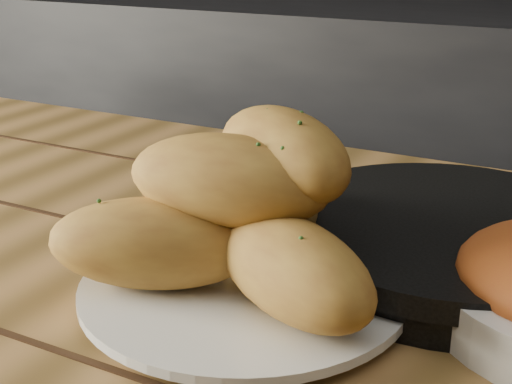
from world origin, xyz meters
name	(u,v)px	position (x,y,z in m)	size (l,w,h in m)	color
plate	(245,290)	(-0.12, 0.72, 0.76)	(0.27, 0.27, 0.02)	silver
bread_rolls	(244,212)	(-0.12, 0.72, 0.83)	(0.30, 0.26, 0.14)	#AF8230
skillet	(451,239)	(0.01, 0.87, 0.77)	(0.46, 0.32, 0.05)	black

